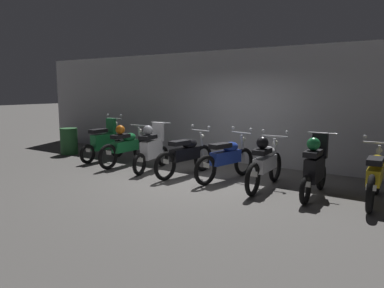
{
  "coord_description": "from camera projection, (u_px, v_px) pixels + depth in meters",
  "views": [
    {
      "loc": [
        4.44,
        -6.7,
        2.02
      ],
      "look_at": [
        -0.36,
        0.31,
        0.75
      ],
      "focal_mm": 34.76,
      "sensor_mm": 36.0,
      "label": 1
    }
  ],
  "objects": [
    {
      "name": "ground_plane",
      "position": [
        197.0,
        180.0,
        8.25
      ],
      "size": [
        80.0,
        80.0,
        0.0
      ],
      "primitive_type": "plane",
      "color": "#565451"
    },
    {
      "name": "back_wall",
      "position": [
        247.0,
        107.0,
        10.02
      ],
      "size": [
        16.0,
        0.3,
        3.06
      ],
      "primitive_type": "cube",
      "color": "#ADADB2",
      "rests_on": "ground"
    },
    {
      "name": "motorbike_slot_0",
      "position": [
        104.0,
        142.0,
        10.52
      ],
      "size": [
        0.59,
        1.68,
        1.29
      ],
      "color": "black",
      "rests_on": "ground"
    },
    {
      "name": "motorbike_slot_1",
      "position": [
        126.0,
        146.0,
        9.83
      ],
      "size": [
        0.56,
        1.95,
        1.08
      ],
      "color": "black",
      "rests_on": "ground"
    },
    {
      "name": "motorbike_slot_2",
      "position": [
        152.0,
        148.0,
        9.19
      ],
      "size": [
        0.56,
        1.67,
        1.18
      ],
      "color": "black",
      "rests_on": "ground"
    },
    {
      "name": "motorbike_slot_3",
      "position": [
        186.0,
        155.0,
        8.67
      ],
      "size": [
        0.59,
        1.94,
        1.15
      ],
      "color": "black",
      "rests_on": "ground"
    },
    {
      "name": "motorbike_slot_4",
      "position": [
        227.0,
        158.0,
        8.23
      ],
      "size": [
        0.63,
        1.93,
        1.15
      ],
      "color": "black",
      "rests_on": "ground"
    },
    {
      "name": "motorbike_slot_5",
      "position": [
        265.0,
        163.0,
        7.52
      ],
      "size": [
        0.59,
        1.95,
        1.15
      ],
      "color": "black",
      "rests_on": "ground"
    },
    {
      "name": "motorbike_slot_6",
      "position": [
        315.0,
        167.0,
        6.95
      ],
      "size": [
        0.56,
        1.68,
        1.18
      ],
      "color": "black",
      "rests_on": "ground"
    },
    {
      "name": "motorbike_slot_7",
      "position": [
        375.0,
        176.0,
        6.58
      ],
      "size": [
        0.59,
        1.95,
        1.15
      ],
      "color": "black",
      "rests_on": "ground"
    },
    {
      "name": "trash_bin",
      "position": [
        69.0,
        141.0,
        11.52
      ],
      "size": [
        0.52,
        0.52,
        0.81
      ],
      "primitive_type": "cylinder",
      "color": "#26592D",
      "rests_on": "ground"
    }
  ]
}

